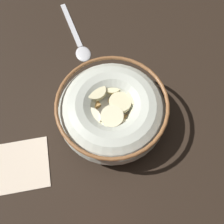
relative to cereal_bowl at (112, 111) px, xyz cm
name	(u,v)px	position (x,y,z in cm)	size (l,w,h in cm)	color
ground_plane	(112,121)	(-0.02, 0.02, -4.41)	(112.87, 112.87, 2.00)	black
cereal_bowl	(112,111)	(0.00, 0.00, 0.00)	(17.66, 17.66, 6.32)	beige
spoon	(79,43)	(-6.57, 16.11, -3.08)	(7.51, 15.20, 0.80)	silver
folded_napkin	(5,168)	(-17.13, -8.55, -3.26)	(13.84, 8.30, 0.30)	beige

